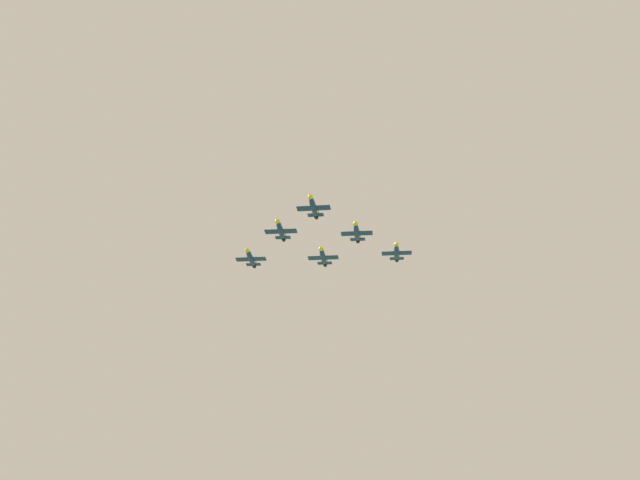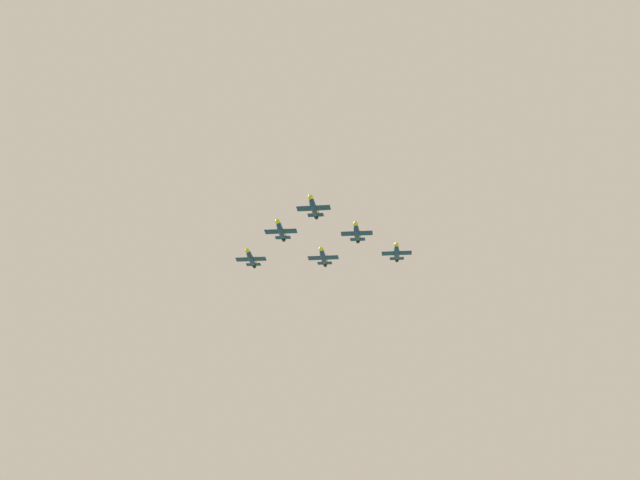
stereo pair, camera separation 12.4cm
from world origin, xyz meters
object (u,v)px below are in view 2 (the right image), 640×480
(jet_left_wingman, at_px, (357,232))
(jet_right_wingman, at_px, (281,230))
(jet_lead, at_px, (313,207))
(jet_right_outer, at_px, (251,258))
(jet_slot_rear, at_px, (323,256))
(jet_left_outer, at_px, (397,252))

(jet_left_wingman, height_order, jet_right_wingman, jet_right_wingman)
(jet_lead, bearing_deg, jet_right_outer, -139.11)
(jet_left_wingman, relative_size, jet_right_wingman, 0.97)
(jet_left_wingman, relative_size, jet_slot_rear, 0.98)
(jet_lead, bearing_deg, jet_slot_rear, -179.47)
(jet_right_outer, bearing_deg, jet_slot_rear, 89.13)
(jet_lead, distance_m, jet_right_outer, 36.30)
(jet_lead, relative_size, jet_left_wingman, 1.04)
(jet_right_wingman, bearing_deg, jet_slot_rear, 138.71)
(jet_lead, height_order, jet_left_outer, jet_lead)
(jet_right_outer, bearing_deg, jet_left_outer, 89.13)
(jet_left_outer, bearing_deg, jet_right_wingman, -69.29)
(jet_left_wingman, relative_size, jet_right_outer, 0.99)
(jet_left_outer, bearing_deg, jet_left_wingman, -41.07)
(jet_slot_rear, bearing_deg, jet_lead, -0.35)
(jet_slot_rear, bearing_deg, jet_left_wingman, 40.02)
(jet_right_wingman, distance_m, jet_left_outer, 37.75)
(jet_lead, distance_m, jet_left_outer, 36.29)
(jet_left_wingman, bearing_deg, jet_lead, -41.13)
(jet_left_wingman, xyz_separation_m, jet_right_outer, (-35.97, -10.97, -1.61))
(jet_right_wingman, bearing_deg, jet_lead, 39.44)
(jet_left_wingman, xyz_separation_m, jet_left_outer, (0.63, 18.01, -1.52))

